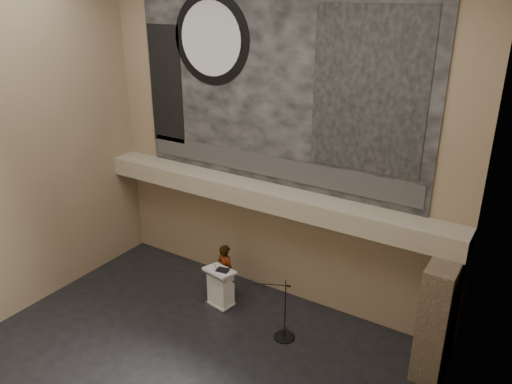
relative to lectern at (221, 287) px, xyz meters
The scene contains 19 objects.
floor 2.69m from the lectern, 74.82° to the right, with size 10.00×10.00×0.00m, color black.
wall_back 4.03m from the lectern, 64.67° to the left, with size 10.00×0.02×8.50m, color #837053.
wall_left 6.22m from the lectern, 149.46° to the right, with size 0.02×8.00×8.50m, color #837053.
wall_right 7.25m from the lectern, 24.08° to the right, with size 0.02×8.00×8.50m, color #837053.
soffit 2.71m from the lectern, 56.88° to the left, with size 10.00×0.80×0.50m, color gray.
sprinkler_left 2.52m from the lectern, 132.10° to the left, with size 0.04×0.04×0.06m, color #B2893D.
sprinkler_right 3.49m from the lectern, 21.25° to the left, with size 0.04×0.04×0.06m, color #B2893D.
banner 5.39m from the lectern, 64.21° to the left, with size 8.00×0.05×5.00m, color black.
banner_text_strip 3.46m from the lectern, 63.56° to the left, with size 7.76×0.02×0.55m, color #2E2E2E.
banner_clock_rim 6.40m from the lectern, 128.67° to the left, with size 2.30×2.30×0.02m, color black.
banner_clock_face 6.39m from the lectern, 129.08° to the left, with size 1.84×1.84×0.02m, color silver.
banner_building_print 6.25m from the lectern, 24.18° to the left, with size 2.60×0.02×3.60m, color black.
banner_brick_print 5.72m from the lectern, 152.89° to the left, with size 1.10×0.02×3.20m, color black.
stone_pier 5.43m from the lectern, ahead, with size 0.60×1.40×2.70m, color #403327.
lectern is the anchor object (origin of this frame).
binder 0.57m from the lectern, 12.87° to the right, with size 0.32×0.25×0.04m, color black.
papers 0.58m from the lectern, 165.90° to the right, with size 0.20×0.28×0.01m, color silver.
speaker_person 0.51m from the lectern, 107.47° to the left, with size 0.57×0.38×1.58m, color silver.
mic_stand 2.09m from the lectern, ahead, with size 1.41×0.78×1.62m.
Camera 1 is at (6.10, -6.45, 7.86)m, focal length 35.00 mm.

